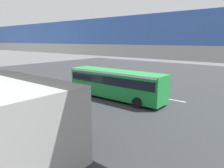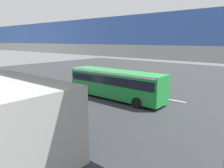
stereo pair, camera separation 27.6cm
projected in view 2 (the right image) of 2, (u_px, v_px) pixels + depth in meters
name	position (u px, v px, depth m)	size (l,w,h in m)	color
ground	(118.00, 96.00, 24.43)	(80.00, 80.00, 0.00)	#2D3033
city_bus	(115.00, 82.00, 23.14)	(11.54, 2.85, 3.15)	#1E8C38
parked_van	(35.00, 87.00, 24.02)	(4.80, 2.17, 2.05)	silver
bicycle_red	(40.00, 84.00, 29.41)	(1.77, 0.44, 0.96)	black
bicycle_black	(33.00, 86.00, 28.33)	(1.77, 0.44, 0.96)	black
bicycle_blue	(17.00, 86.00, 28.39)	(1.77, 0.44, 0.96)	black
pedestrian	(98.00, 82.00, 28.49)	(0.38, 0.38, 1.79)	#2D2D38
lane_dash_leftmost	(177.00, 101.00, 22.68)	(2.00, 0.20, 0.01)	silver
lane_dash_left	(145.00, 95.00, 25.18)	(2.00, 0.20, 0.01)	silver
lane_dash_centre	(118.00, 90.00, 27.68)	(2.00, 0.20, 0.01)	silver
lane_dash_right	(96.00, 86.00, 30.18)	(2.00, 0.20, 0.01)	silver
pedestrian_overpass	(29.00, 53.00, 15.37)	(29.40, 2.60, 7.30)	#9E9E99
station_building	(0.00, 119.00, 11.69)	(9.00, 5.04, 4.20)	#9E9E99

